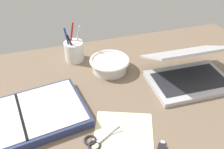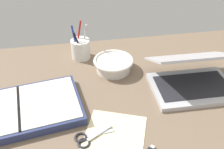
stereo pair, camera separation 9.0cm
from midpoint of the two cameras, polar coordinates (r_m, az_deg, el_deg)
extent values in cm
cube|color=#75604C|center=(87.09, 6.11, -8.53)|extent=(140.00, 100.00, 2.00)
cube|color=#B7B7BC|center=(99.50, 20.41, -2.91)|extent=(30.86, 21.25, 1.80)
cube|color=#232328|center=(98.90, 20.53, -2.45)|extent=(27.08, 15.41, 0.24)
cube|color=#B7B7BC|center=(97.83, 20.27, 3.65)|extent=(30.82, 19.25, 10.30)
cube|color=silver|center=(97.64, 20.35, 3.40)|extent=(28.34, 17.15, 8.92)
cylinder|color=silver|center=(102.61, 2.76, 2.01)|extent=(13.99, 13.99, 4.73)
torus|color=silver|center=(101.30, 2.80, 3.11)|extent=(16.45, 16.45, 1.32)
cylinder|color=white|center=(110.26, -4.85, 5.75)|extent=(8.30, 8.30, 8.60)
cylinder|color=black|center=(106.84, -5.15, 6.50)|extent=(4.27, 1.85, 12.28)
cylinder|color=#233899|center=(107.43, -6.04, 7.24)|extent=(2.45, 4.89, 14.16)
cylinder|color=#B21E1E|center=(109.97, -5.39, 8.31)|extent=(3.97, 1.63, 15.41)
cylinder|color=#B7B7BC|center=(109.19, -3.96, 8.13)|extent=(2.91, 4.80, 15.05)
cube|color=navy|center=(87.42, -17.60, -7.99)|extent=(43.43, 29.86, 2.92)
cube|color=silver|center=(86.24, -11.38, -6.00)|extent=(21.85, 24.52, 0.30)
cube|color=black|center=(86.25, -17.82, -7.15)|extent=(4.10, 21.81, 0.30)
cube|color=#B7B7BC|center=(78.16, 0.48, -13.29)|extent=(8.50, 5.64, 0.30)
cube|color=#B7B7BC|center=(78.39, 0.48, -13.43)|extent=(9.21, 2.19, 0.30)
torus|color=#232328|center=(76.09, -3.00, -15.58)|extent=(3.90, 3.90, 0.70)
torus|color=#232328|center=(77.50, -3.80, -14.32)|extent=(3.90, 3.90, 0.70)
cube|color=#F4EFB2|center=(75.57, 3.48, -16.39)|extent=(26.82, 32.36, 0.16)
cube|color=silver|center=(76.59, 12.69, -16.08)|extent=(1.68, 1.68, 0.60)
camera|label=1|loc=(0.04, -87.14, 2.10)|focal=40.00mm
camera|label=2|loc=(0.04, 92.86, -2.10)|focal=40.00mm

